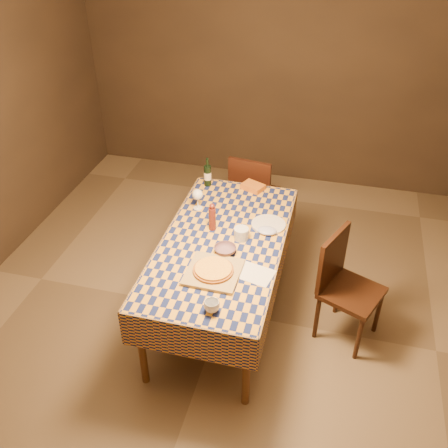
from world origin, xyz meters
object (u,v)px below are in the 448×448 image
(dining_table, at_px, (222,249))
(pizza, at_px, (213,269))
(bowl, at_px, (225,250))
(chair_far, at_px, (253,192))
(wine_bottle, at_px, (208,175))
(white_plate, at_px, (268,225))
(cutting_board, at_px, (213,272))
(chair_right, at_px, (343,281))

(dining_table, height_order, pizza, pizza)
(pizza, relative_size, bowl, 2.27)
(pizza, height_order, chair_far, chair_far)
(bowl, relative_size, wine_bottle, 0.61)
(dining_table, height_order, wine_bottle, wine_bottle)
(pizza, xyz_separation_m, bowl, (0.02, 0.25, -0.01))
(white_plate, xyz_separation_m, chair_far, (-0.30, 0.87, -0.26))
(pizza, xyz_separation_m, white_plate, (0.28, 0.69, -0.03))
(cutting_board, xyz_separation_m, chair_right, (0.93, 0.43, -0.26))
(bowl, xyz_separation_m, white_plate, (0.25, 0.43, -0.02))
(pizza, height_order, white_plate, pizza)
(bowl, xyz_separation_m, chair_right, (0.90, 0.18, -0.27))
(dining_table, xyz_separation_m, chair_right, (0.96, 0.05, -0.17))
(wine_bottle, height_order, chair_far, wine_bottle)
(pizza, bearing_deg, chair_right, 25.04)
(dining_table, distance_m, chair_far, 1.19)
(cutting_board, distance_m, wine_bottle, 1.25)
(dining_table, bearing_deg, bowl, -67.58)
(bowl, xyz_separation_m, wine_bottle, (-0.40, 0.94, 0.08))
(bowl, bearing_deg, dining_table, 112.42)
(cutting_board, xyz_separation_m, wine_bottle, (-0.38, 1.19, 0.09))
(cutting_board, bearing_deg, chair_right, 25.04)
(wine_bottle, bearing_deg, white_plate, -37.51)
(bowl, relative_size, chair_far, 0.18)
(wine_bottle, bearing_deg, chair_right, -30.18)
(wine_bottle, bearing_deg, chair_far, 46.41)
(white_plate, bearing_deg, cutting_board, -112.04)
(pizza, relative_size, chair_right, 0.41)
(dining_table, relative_size, wine_bottle, 6.74)
(dining_table, bearing_deg, white_plate, 44.09)
(bowl, distance_m, chair_far, 1.34)
(wine_bottle, xyz_separation_m, white_plate, (0.66, -0.50, -0.09))
(wine_bottle, xyz_separation_m, chair_far, (0.35, 0.37, -0.35))
(white_plate, bearing_deg, bowl, -120.42)
(cutting_board, height_order, chair_far, chair_far)
(pizza, relative_size, chair_far, 0.41)
(white_plate, bearing_deg, wine_bottle, 142.49)
(pizza, distance_m, wine_bottle, 1.25)
(bowl, bearing_deg, chair_far, 92.07)
(pizza, distance_m, bowl, 0.25)
(chair_far, xyz_separation_m, chair_right, (0.95, -1.13, 0.00))
(wine_bottle, xyz_separation_m, chair_right, (1.30, -0.76, -0.35))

